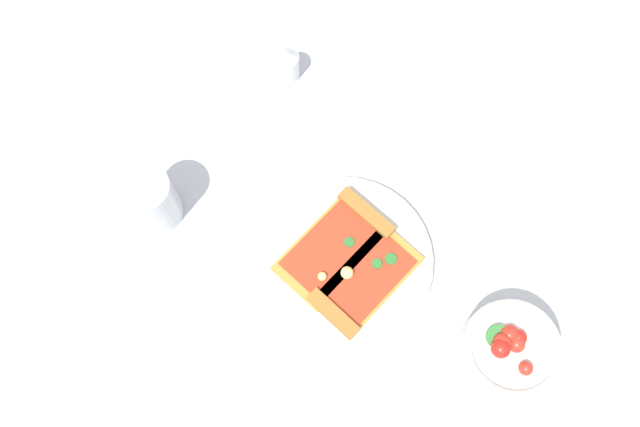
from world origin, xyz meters
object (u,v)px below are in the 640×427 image
pepper_shaker (288,64)px  pizza_slice_near (360,285)px  plate (344,261)px  salad_bowl (509,349)px  pizza_slice_far (339,243)px  soda_glass (153,200)px

pepper_shaker → pizza_slice_near: bearing=106.7°
plate → pepper_shaker: size_ratio=3.96×
plate → salad_bowl: 0.25m
pizza_slice_far → pepper_shaker: (0.07, -0.28, 0.01)m
plate → soda_glass: 0.28m
pizza_slice_near → pizza_slice_far: bearing=-65.4°
soda_glass → pepper_shaker: (-0.18, -0.22, -0.02)m
plate → pepper_shaker: pepper_shaker is taller
plate → pizza_slice_near: 0.04m
salad_bowl → pepper_shaker: (0.29, -0.43, -0.00)m
salad_bowl → plate: bearing=-30.9°
pizza_slice_far → pepper_shaker: size_ratio=2.82×
pizza_slice_far → salad_bowl: (-0.22, 0.15, 0.01)m
pizza_slice_far → pepper_shaker: pepper_shaker is taller
pizza_slice_near → pepper_shaker: size_ratio=2.64×
plate → pizza_slice_near: bearing=120.3°
pizza_slice_near → soda_glass: soda_glass is taller
pizza_slice_near → soda_glass: (0.28, -0.11, 0.03)m
pepper_shaker → soda_glass: bearing=50.5°
soda_glass → pizza_slice_far: bearing=168.0°
plate → salad_bowl: size_ratio=1.99×
soda_glass → pepper_shaker: soda_glass is taller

